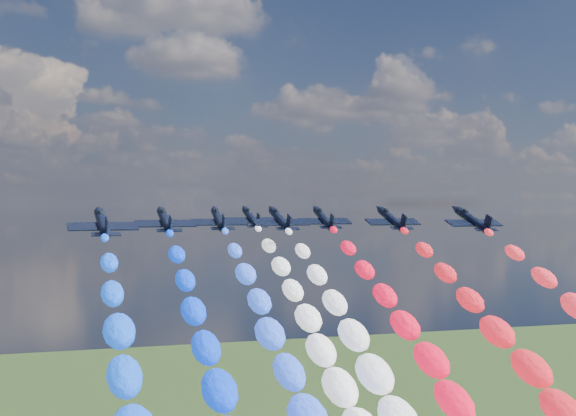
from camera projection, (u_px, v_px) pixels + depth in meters
name	position (u px, v px, depth m)	size (l,w,h in m)	color
jet_0	(102.00, 223.00, 110.01)	(9.70, 13.00, 2.86)	black
jet_1	(165.00, 220.00, 125.89)	(9.70, 13.00, 2.86)	black
jet_2	(219.00, 219.00, 135.61)	(9.70, 13.00, 2.86)	black
jet_3	(280.00, 219.00, 134.51)	(9.70, 13.00, 2.86)	black
jet_4	(251.00, 218.00, 149.68)	(9.70, 13.00, 2.86)	black
jet_5	(324.00, 218.00, 142.88)	(9.70, 13.00, 2.86)	black
jet_6	(392.00, 219.00, 137.60)	(9.70, 13.00, 2.86)	black
jet_7	(472.00, 220.00, 130.01)	(9.70, 13.00, 2.86)	black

